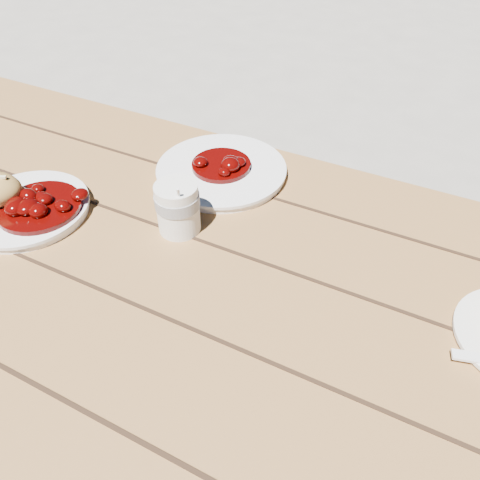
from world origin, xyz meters
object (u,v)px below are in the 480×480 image
at_px(picnic_table, 153,322).
at_px(coffee_cup, 178,208).
at_px(main_plate, 27,210).
at_px(second_plate, 221,171).

relative_size(picnic_table, coffee_cup, 22.63).
height_order(main_plate, second_plate, same).
bearing_deg(second_plate, main_plate, -133.77).
bearing_deg(second_plate, coffee_cup, -85.55).
distance_m(picnic_table, main_plate, 0.30).
distance_m(picnic_table, second_plate, 0.31).
height_order(picnic_table, main_plate, main_plate).
bearing_deg(picnic_table, second_plate, 89.19).
bearing_deg(main_plate, picnic_table, -1.32).
height_order(main_plate, coffee_cup, coffee_cup).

